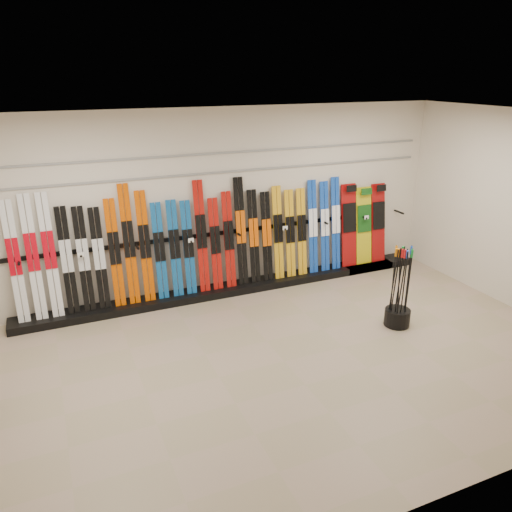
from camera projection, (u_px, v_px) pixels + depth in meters
name	position (u px, v px, depth m)	size (l,w,h in m)	color
floor	(284.00, 361.00, 6.41)	(8.00, 8.00, 0.00)	#9D8C6C
back_wall	(217.00, 203.00, 8.03)	(8.00, 8.00, 0.00)	beige
ceiling	(290.00, 121.00, 5.36)	(8.00, 8.00, 0.00)	silver
ski_rack_base	(237.00, 288.00, 8.43)	(8.00, 0.40, 0.12)	black
skis	(192.00, 243.00, 7.91)	(5.38, 0.26, 1.84)	white
snowboards	(363.00, 225.00, 9.16)	(0.93, 0.23, 1.50)	#990C0C
pole_bin	(397.00, 317.00, 7.28)	(0.37, 0.37, 0.25)	black
ski_poles	(400.00, 287.00, 7.10)	(0.31, 0.31, 1.18)	black
slatwall_rail_0	(217.00, 173.00, 7.84)	(7.60, 0.02, 0.03)	gray
slatwall_rail_1	(216.00, 153.00, 7.74)	(7.60, 0.02, 0.03)	gray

